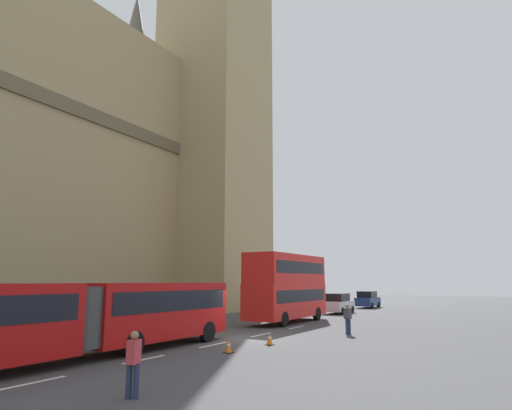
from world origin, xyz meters
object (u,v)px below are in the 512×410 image
sedan_trailing (368,300)px  pedestrian_by_kerb (348,318)px  traffic_cone_west (228,346)px  pedestrian_near_cones (133,362)px  double_decker_bus (287,285)px  sedan_lead (338,304)px  articulated_bus (73,314)px  traffic_cone_middle (270,339)px

sedan_trailing → pedestrian_by_kerb: (-25.90, -6.31, -0.00)m
sedan_trailing → pedestrian_by_kerb: size_ratio=2.60×
traffic_cone_west → pedestrian_near_cones: 7.66m
double_decker_bus → pedestrian_near_cones: double_decker_bus is taller
double_decker_bus → sedan_lead: double_decker_bus is taller
articulated_bus → pedestrian_near_cones: 6.47m
pedestrian_by_kerb → traffic_cone_west: bearing=165.5°
pedestrian_near_cones → pedestrian_by_kerb: same height
double_decker_bus → sedan_lead: 10.85m
sedan_lead → pedestrian_by_kerb: (-15.54, -6.13, -0.00)m
pedestrian_by_kerb → sedan_lead: bearing=21.5°
sedan_lead → pedestrian_near_cones: size_ratio=2.60×
articulated_bus → pedestrian_by_kerb: articulated_bus is taller
sedan_lead → pedestrian_by_kerb: bearing=-158.5°
sedan_lead → pedestrian_by_kerb: sedan_lead is taller
articulated_bus → pedestrian_by_kerb: bearing=-24.5°
pedestrian_near_cones → sedan_trailing: bearing=8.1°
sedan_lead → traffic_cone_west: size_ratio=7.59×
sedan_lead → traffic_cone_middle: size_ratio=7.59×
articulated_bus → double_decker_bus: double_decker_bus is taller
articulated_bus → sedan_lead: (29.14, -0.06, -0.83)m
sedan_lead → pedestrian_near_cones: (-31.75, -5.79, -0.00)m
sedan_trailing → traffic_cone_west: 34.96m
double_decker_bus → traffic_cone_middle: size_ratio=15.54×
sedan_lead → sedan_trailing: same height
sedan_trailing → traffic_cone_west: bearing=-173.4°
traffic_cone_west → pedestrian_near_cones: size_ratio=0.34×
articulated_bus → sedan_lead: articulated_bus is taller
sedan_trailing → traffic_cone_west: size_ratio=7.59×
double_decker_bus → traffic_cone_middle: 11.82m
sedan_lead → traffic_cone_middle: 21.86m
sedan_lead → articulated_bus: bearing=179.9°
traffic_cone_middle → pedestrian_near_cones: bearing=-171.5°
sedan_trailing → pedestrian_near_cones: sedan_trailing is taller
traffic_cone_west → sedan_lead: bearing=9.0°
pedestrian_near_cones → pedestrian_by_kerb: (16.21, -0.34, 0.00)m
traffic_cone_west → traffic_cone_middle: 2.96m
traffic_cone_middle → articulated_bus: bearing=150.8°
double_decker_bus → traffic_cone_middle: bearing=-158.1°
sedan_lead → traffic_cone_middle: bearing=-168.8°
traffic_cone_middle → pedestrian_near_cones: (-10.31, -1.55, 0.63)m
double_decker_bus → sedan_lead: bearing=-0.3°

